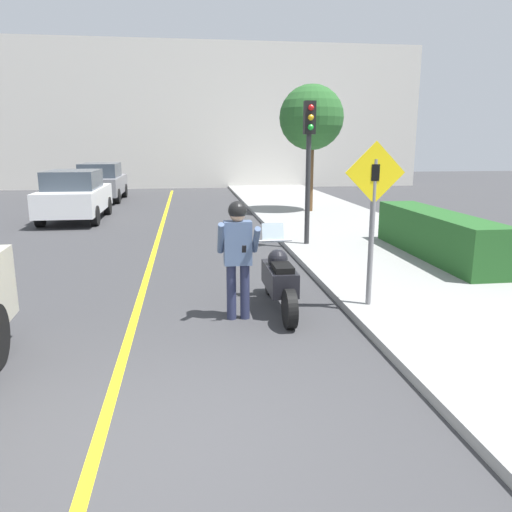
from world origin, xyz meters
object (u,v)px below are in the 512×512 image
Objects in this scene: person_biker at (238,248)px; traffic_light at (309,146)px; parked_car_white at (75,195)px; parked_car_grey at (101,182)px; motorcycle at (279,279)px; street_tree at (311,118)px; crossing_sign at (373,209)px.

traffic_light is at bearing 65.51° from person_biker.
person_biker is 0.42× the size of parked_car_white.
motorcycle is at bearing -71.95° from parked_car_grey.
parked_car_white and parked_car_grey have the same top height.
street_tree is at bearing 3.03° from parked_car_white.
traffic_light reaches higher than parked_car_grey.
crossing_sign reaches higher than motorcycle.
parked_car_grey is at bearing 90.92° from parked_car_white.
motorcycle is 1.25× the size of person_biker.
person_biker is at bearing -114.49° from traffic_light.
traffic_light is 0.76× the size of street_tree.
parked_car_white reaches higher than motorcycle.
street_tree reaches higher than crossing_sign.
person_biker is 0.71× the size of crossing_sign.
person_biker is 16.99m from parked_car_grey.
person_biker is 2.09m from crossing_sign.
person_biker reaches higher than motorcycle.
crossing_sign is 0.55× the size of street_tree.
street_tree reaches higher than traffic_light.
crossing_sign is 17.61m from parked_car_grey.
person_biker is at bearing -178.88° from crossing_sign.
parked_car_grey is at bearing 105.50° from person_biker.
traffic_light is (2.19, 4.81, 1.42)m from person_biker.
motorcycle is 0.89× the size of crossing_sign.
motorcycle is 0.52× the size of parked_car_grey.
person_biker is 11.29m from parked_car_white.
crossing_sign is 12.21m from parked_car_white.
traffic_light is at bearing -59.77° from parked_car_grey.
traffic_light reaches higher than person_biker.
crossing_sign is at bearing -13.22° from motorcycle.
motorcycle is 16.85m from parked_car_grey.
crossing_sign is at bearing -92.03° from traffic_light.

